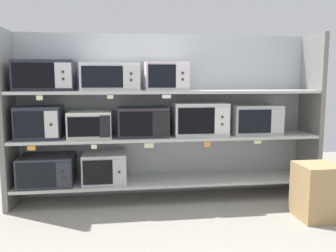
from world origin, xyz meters
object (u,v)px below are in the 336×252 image
microwave_0 (48,170)px  shipping_carton (317,191)px  microwave_2 (40,122)px  microwave_5 (200,119)px  microwave_3 (90,124)px  microwave_4 (143,122)px  microwave_1 (105,167)px  microwave_9 (166,76)px  microwave_8 (111,77)px  microwave_6 (254,119)px  microwave_7 (45,76)px

microwave_0 → shipping_carton: size_ratio=1.06×
microwave_2 → microwave_5: 1.61m
microwave_3 → shipping_carton: (2.06, -0.71, -0.56)m
microwave_0 → microwave_2: size_ratio=1.25×
microwave_0 → microwave_4: size_ratio=1.04×
microwave_1 → microwave_9: microwave_9 is taller
microwave_1 → microwave_0: bearing=-180.0°
microwave_1 → microwave_9: bearing=0.0°
microwave_8 → shipping_carton: microwave_8 is taller
microwave_5 → microwave_6: (0.60, 0.00, -0.01)m
microwave_0 → microwave_1: 0.57m
microwave_1 → shipping_carton: 2.05m
microwave_0 → microwave_2: microwave_2 is taller
microwave_8 → microwave_9: size_ratio=1.35×
microwave_2 → microwave_7: 0.46m
microwave_4 → microwave_5: size_ratio=0.91×
microwave_5 → microwave_9: (-0.36, -0.00, 0.44)m
microwave_6 → microwave_9: 1.06m
microwave_3 → shipping_carton: bearing=-18.9°
microwave_0 → microwave_6: size_ratio=1.03×
microwave_1 → microwave_2: bearing=180.0°
microwave_9 → microwave_3: bearing=180.0°
microwave_0 → microwave_8: (0.65, 0.00, 0.93)m
microwave_1 → microwave_5: bearing=0.0°
microwave_5 → microwave_4: bearing=-180.0°
microwave_4 → microwave_7: 1.05m
microwave_0 → microwave_7: size_ratio=0.93×
microwave_8 → microwave_9: bearing=-0.0°
microwave_6 → microwave_3: bearing=180.0°
microwave_0 → microwave_7: bearing=0.5°
microwave_4 → microwave_2: bearing=180.0°
microwave_6 → microwave_5: bearing=-180.0°
microwave_9 → shipping_carton: 1.80m
microwave_7 → microwave_0: bearing=-179.5°
microwave_0 → microwave_5: size_ratio=0.95×
microwave_4 → microwave_5: bearing=0.0°
microwave_8 → microwave_3: bearing=180.0°
microwave_1 → microwave_4: microwave_4 is taller
microwave_3 → microwave_6: microwave_6 is taller
microwave_6 → microwave_8: microwave_8 is taller
microwave_3 → shipping_carton: microwave_3 is taller
microwave_7 → microwave_9: 1.18m
microwave_3 → microwave_6: (1.72, -0.00, 0.02)m
microwave_1 → microwave_6: bearing=0.0°
microwave_3 → microwave_5: size_ratio=0.76×
microwave_3 → microwave_4: bearing=-0.0°
microwave_5 → microwave_8: (-0.91, 0.00, 0.43)m
microwave_6 → shipping_carton: size_ratio=1.03×
microwave_3 → microwave_2: bearing=-180.0°
microwave_5 → microwave_1: bearing=-180.0°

